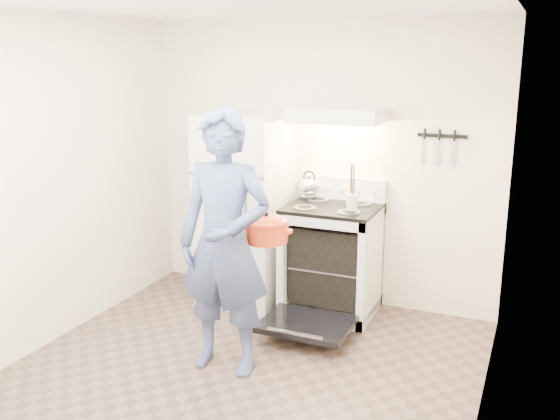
# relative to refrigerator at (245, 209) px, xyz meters

# --- Properties ---
(floor) EXTENTS (3.60, 3.60, 0.00)m
(floor) POSITION_rel_refrigerator_xyz_m (0.58, -1.45, -0.85)
(floor) COLOR brown
(floor) RESTS_ON ground
(back_wall) EXTENTS (3.20, 0.02, 2.50)m
(back_wall) POSITION_rel_refrigerator_xyz_m (0.58, 0.35, 0.40)
(back_wall) COLOR #EBE3C6
(back_wall) RESTS_ON ground
(refrigerator) EXTENTS (0.70, 0.70, 1.70)m
(refrigerator) POSITION_rel_refrigerator_xyz_m (0.00, 0.00, 0.00)
(refrigerator) COLOR silver
(refrigerator) RESTS_ON floor
(stove_body) EXTENTS (0.76, 0.65, 0.92)m
(stove_body) POSITION_rel_refrigerator_xyz_m (0.81, 0.02, -0.39)
(stove_body) COLOR silver
(stove_body) RESTS_ON floor
(cooktop) EXTENTS (0.76, 0.65, 0.03)m
(cooktop) POSITION_rel_refrigerator_xyz_m (0.81, 0.02, 0.09)
(cooktop) COLOR black
(cooktop) RESTS_ON stove_body
(backsplash) EXTENTS (0.76, 0.07, 0.20)m
(backsplash) POSITION_rel_refrigerator_xyz_m (0.81, 0.31, 0.20)
(backsplash) COLOR silver
(backsplash) RESTS_ON cooktop
(oven_door) EXTENTS (0.70, 0.54, 0.04)m
(oven_door) POSITION_rel_refrigerator_xyz_m (0.81, -0.57, -0.72)
(oven_door) COLOR black
(oven_door) RESTS_ON floor
(oven_rack) EXTENTS (0.60, 0.52, 0.01)m
(oven_rack) POSITION_rel_refrigerator_xyz_m (0.81, 0.02, -0.41)
(oven_rack) COLOR gray
(oven_rack) RESTS_ON stove_body
(range_hood) EXTENTS (0.76, 0.50, 0.12)m
(range_hood) POSITION_rel_refrigerator_xyz_m (0.81, 0.10, 0.86)
(range_hood) COLOR silver
(range_hood) RESTS_ON back_wall
(knife_strip) EXTENTS (0.40, 0.02, 0.03)m
(knife_strip) POSITION_rel_refrigerator_xyz_m (1.63, 0.33, 0.70)
(knife_strip) COLOR black
(knife_strip) RESTS_ON back_wall
(pizza_stone) EXTENTS (0.36, 0.36, 0.02)m
(pizza_stone) POSITION_rel_refrigerator_xyz_m (0.87, 0.06, -0.40)
(pizza_stone) COLOR #967653
(pizza_stone) RESTS_ON oven_rack
(tea_kettle) EXTENTS (0.21, 0.17, 0.25)m
(tea_kettle) POSITION_rel_refrigerator_xyz_m (0.53, 0.19, 0.23)
(tea_kettle) COLOR #BABABF
(tea_kettle) RESTS_ON cooktop
(utensil_jar) EXTENTS (0.09, 0.09, 0.13)m
(utensil_jar) POSITION_rel_refrigerator_xyz_m (1.03, -0.15, 0.20)
(utensil_jar) COLOR silver
(utensil_jar) RESTS_ON cooktop
(person) EXTENTS (0.70, 0.48, 1.86)m
(person) POSITION_rel_refrigerator_xyz_m (0.44, -1.21, 0.08)
(person) COLOR navy
(person) RESTS_ON floor
(dutch_oven) EXTENTS (0.38, 0.31, 0.25)m
(dutch_oven) POSITION_rel_refrigerator_xyz_m (0.65, -0.98, 0.13)
(dutch_oven) COLOR red
(dutch_oven) RESTS_ON person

